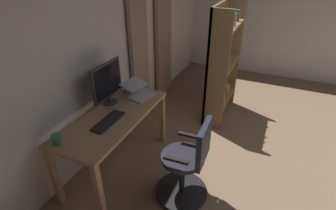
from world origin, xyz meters
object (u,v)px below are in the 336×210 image
(mug_coffee, at_px, (56,139))
(office_chair, at_px, (188,164))
(desk, at_px, (114,123))
(computer_mouse, at_px, (123,90))
(bookshelf, at_px, (220,65))
(laptop, at_px, (138,91))
(computer_keyboard, at_px, (108,121))
(computer_monitor, at_px, (107,82))

(mug_coffee, bearing_deg, office_chair, 117.33)
(desk, height_order, computer_mouse, computer_mouse)
(bookshelf, bearing_deg, mug_coffee, -21.60)
(desk, relative_size, laptop, 3.71)
(computer_keyboard, height_order, laptop, laptop)
(office_chair, distance_m, bookshelf, 1.83)
(desk, xyz_separation_m, bookshelf, (-1.71, 0.74, 0.20))
(computer_mouse, distance_m, mug_coffee, 1.16)
(office_chair, relative_size, mug_coffee, 7.28)
(laptop, relative_size, computer_mouse, 3.91)
(desk, relative_size, bookshelf, 0.84)
(mug_coffee, bearing_deg, desk, 163.92)
(desk, height_order, mug_coffee, mug_coffee)
(computer_monitor, xyz_separation_m, bookshelf, (-1.49, 0.94, -0.17))
(desk, height_order, computer_monitor, computer_monitor)
(laptop, bearing_deg, bookshelf, 159.59)
(office_chair, distance_m, laptop, 1.11)
(office_chair, bearing_deg, computer_keyboard, 92.32)
(computer_keyboard, bearing_deg, laptop, -179.26)
(computer_monitor, distance_m, bookshelf, 1.77)
(computer_monitor, height_order, computer_keyboard, computer_monitor)
(computer_monitor, relative_size, mug_coffee, 3.84)
(desk, xyz_separation_m, computer_mouse, (-0.53, -0.21, 0.12))
(desk, relative_size, computer_monitor, 2.88)
(computer_keyboard, bearing_deg, bookshelf, 159.11)
(desk, height_order, office_chair, office_chair)
(laptop, bearing_deg, computer_keyboard, 11.11)
(computer_monitor, bearing_deg, mug_coffee, 0.78)
(computer_keyboard, height_order, bookshelf, bookshelf)
(office_chair, bearing_deg, desk, 83.49)
(office_chair, distance_m, computer_mouse, 1.31)
(office_chair, height_order, computer_mouse, office_chair)
(computer_mouse, bearing_deg, computer_keyboard, 20.49)
(computer_monitor, height_order, mug_coffee, computer_monitor)
(bookshelf, bearing_deg, office_chair, 5.31)
(mug_coffee, bearing_deg, computer_keyboard, 155.78)
(desk, bearing_deg, bookshelf, 156.47)
(computer_mouse, bearing_deg, computer_monitor, 3.27)
(office_chair, height_order, computer_monitor, computer_monitor)
(mug_coffee, xyz_separation_m, bookshelf, (-2.34, 0.93, 0.04))
(laptop, bearing_deg, office_chair, 67.08)
(laptop, distance_m, bookshelf, 1.39)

